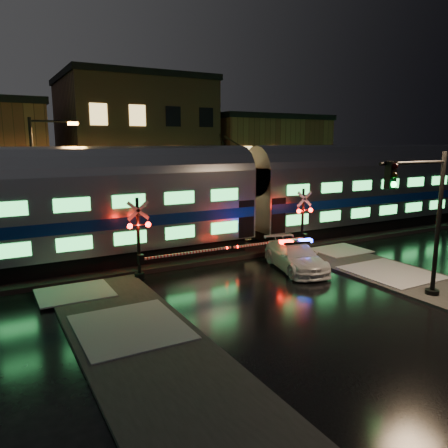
{
  "coord_description": "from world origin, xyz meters",
  "views": [
    {
      "loc": [
        -10.53,
        -16.83,
        6.38
      ],
      "look_at": [
        0.25,
        2.5,
        2.2
      ],
      "focal_mm": 35.0,
      "sensor_mm": 36.0,
      "label": 1
    }
  ],
  "objects_px": {
    "crossing_signal_left": "(147,246)",
    "streetlight": "(39,178)",
    "crossing_signal_right": "(298,228)",
    "police_car": "(295,256)",
    "traffic_light": "(424,224)"
  },
  "relations": [
    {
      "from": "police_car",
      "to": "traffic_light",
      "type": "bearing_deg",
      "value": -61.18
    },
    {
      "from": "traffic_light",
      "to": "streetlight",
      "type": "relative_size",
      "value": 0.78
    },
    {
      "from": "crossing_signal_left",
      "to": "streetlight",
      "type": "relative_size",
      "value": 0.71
    },
    {
      "from": "crossing_signal_left",
      "to": "traffic_light",
      "type": "bearing_deg",
      "value": -43.71
    },
    {
      "from": "crossing_signal_left",
      "to": "crossing_signal_right",
      "type": "bearing_deg",
      "value": -0.01
    },
    {
      "from": "police_car",
      "to": "streetlight",
      "type": "bearing_deg",
      "value": 153.73
    },
    {
      "from": "crossing_signal_right",
      "to": "crossing_signal_left",
      "type": "bearing_deg",
      "value": 179.99
    },
    {
      "from": "crossing_signal_right",
      "to": "crossing_signal_left",
      "type": "distance_m",
      "value": 8.98
    },
    {
      "from": "streetlight",
      "to": "crossing_signal_right",
      "type": "bearing_deg",
      "value": -27.85
    },
    {
      "from": "crossing_signal_left",
      "to": "streetlight",
      "type": "bearing_deg",
      "value": 118.95
    },
    {
      "from": "police_car",
      "to": "crossing_signal_right",
      "type": "xyz_separation_m",
      "value": [
        1.98,
        2.28,
        0.85
      ]
    },
    {
      "from": "traffic_light",
      "to": "streetlight",
      "type": "height_order",
      "value": "streetlight"
    },
    {
      "from": "crossing_signal_right",
      "to": "crossing_signal_left",
      "type": "xyz_separation_m",
      "value": [
        -8.98,
        0.0,
        0.04
      ]
    },
    {
      "from": "crossing_signal_right",
      "to": "traffic_light",
      "type": "bearing_deg",
      "value": -92.59
    },
    {
      "from": "traffic_light",
      "to": "crossing_signal_right",
      "type": "bearing_deg",
      "value": 95.63
    }
  ]
}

